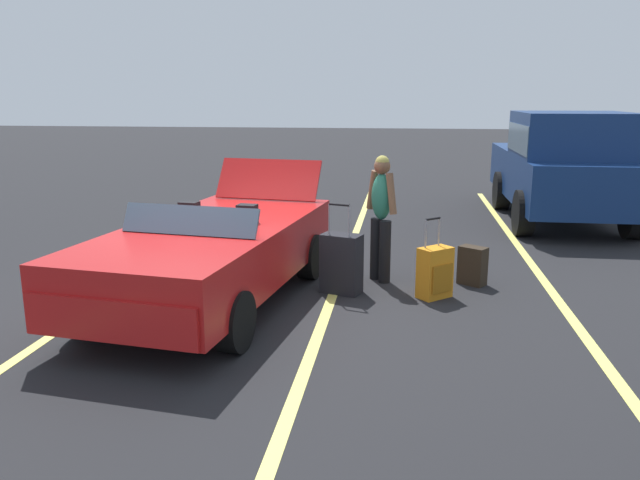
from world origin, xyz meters
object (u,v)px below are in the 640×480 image
object	(u,v)px
suitcase_medium_bright	(435,273)
suitcase_small_carryon	(473,266)
traveler_person	(381,211)
convertible_car	(205,258)
suitcase_large_black	(342,264)
parked_pickup_truck_far	(563,165)

from	to	relation	value
suitcase_medium_bright	suitcase_small_carryon	size ratio (longest dim) A/B	1.95
traveler_person	convertible_car	bearing A→B (deg)	-3.26
suitcase_large_black	suitcase_small_carryon	size ratio (longest dim) A/B	2.27
convertible_car	suitcase_large_black	world-z (taller)	convertible_car
suitcase_large_black	traveler_person	size ratio (longest dim) A/B	0.69
convertible_car	suitcase_medium_bright	distance (m)	2.74
suitcase_large_black	traveler_person	xyz separation A→B (m)	(-0.58, 0.45, 0.56)
convertible_car	traveler_person	xyz separation A→B (m)	(-1.38, 1.94, 0.34)
convertible_car	suitcase_medium_bright	size ratio (longest dim) A/B	4.52
convertible_car	suitcase_large_black	distance (m)	1.70
suitcase_small_carryon	parked_pickup_truck_far	xyz separation A→B (m)	(-4.37, 2.07, 0.86)
suitcase_large_black	suitcase_small_carryon	bearing A→B (deg)	-52.87
convertible_car	suitcase_large_black	size ratio (longest dim) A/B	3.89
convertible_car	suitcase_medium_bright	xyz separation A→B (m)	(-0.75, 2.62, -0.28)
traveler_person	parked_pickup_truck_far	bearing A→B (deg)	-165.45
suitcase_medium_bright	parked_pickup_truck_far	bearing A→B (deg)	110.49
parked_pickup_truck_far	suitcase_large_black	bearing A→B (deg)	-36.78
traveler_person	suitcase_medium_bright	bearing A→B (deg)	98.84
suitcase_small_carryon	traveler_person	size ratio (longest dim) A/B	0.30
suitcase_large_black	suitcase_medium_bright	size ratio (longest dim) A/B	1.16
suitcase_medium_bright	suitcase_small_carryon	xyz separation A→B (m)	(-0.62, 0.51, -0.06)
suitcase_large_black	suitcase_small_carryon	world-z (taller)	suitcase_large_black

